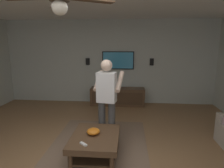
# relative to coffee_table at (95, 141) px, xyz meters

# --- Properties ---
(wall_back_tv) EXTENTS (0.10, 6.93, 2.68)m
(wall_back_tv) POSITION_rel_coffee_table_xyz_m (3.31, 0.08, 1.05)
(wall_back_tv) COLOR #B2B7AD
(wall_back_tv) RESTS_ON ground
(area_rug) EXTENTS (2.73, 1.84, 0.01)m
(area_rug) POSITION_rel_coffee_table_xyz_m (0.20, 0.00, -0.29)
(area_rug) COLOR #7A604C
(area_rug) RESTS_ON ground
(coffee_table) EXTENTS (1.00, 0.80, 0.40)m
(coffee_table) POSITION_rel_coffee_table_xyz_m (0.00, 0.00, 0.00)
(coffee_table) COLOR #513823
(coffee_table) RESTS_ON ground
(media_console) EXTENTS (0.45, 1.70, 0.55)m
(media_console) POSITION_rel_coffee_table_xyz_m (2.98, -0.21, -0.02)
(media_console) COLOR #513823
(media_console) RESTS_ON ground
(tv) EXTENTS (0.05, 1.02, 0.57)m
(tv) POSITION_rel_coffee_table_xyz_m (3.22, -0.21, 1.11)
(tv) COLOR black
(person_standing) EXTENTS (0.59, 0.60, 1.64)m
(person_standing) POSITION_rel_coffee_table_xyz_m (0.60, -0.14, 0.64)
(person_standing) COLOR #3F3F3F
(person_standing) RESTS_ON ground
(bowl) EXTENTS (0.23, 0.23, 0.10)m
(bowl) POSITION_rel_coffee_table_xyz_m (0.04, 0.04, 0.16)
(bowl) COLOR orange
(bowl) RESTS_ON coffee_table
(remote_white) EXTENTS (0.13, 0.14, 0.02)m
(remote_white) POSITION_rel_coffee_table_xyz_m (-0.33, 0.13, 0.12)
(remote_white) COLOR white
(remote_white) RESTS_ON coffee_table
(vase_round) EXTENTS (0.22, 0.22, 0.22)m
(vase_round) POSITION_rel_coffee_table_xyz_m (2.98, 0.20, 0.36)
(vase_round) COLOR orange
(vase_round) RESTS_ON media_console
(wall_speaker_left) EXTENTS (0.06, 0.12, 0.22)m
(wall_speaker_left) POSITION_rel_coffee_table_xyz_m (3.23, -1.27, 1.07)
(wall_speaker_left) COLOR black
(wall_speaker_right) EXTENTS (0.06, 0.12, 0.22)m
(wall_speaker_right) POSITION_rel_coffee_table_xyz_m (3.23, 0.78, 1.06)
(wall_speaker_right) COLOR black
(ceiling_fan) EXTENTS (1.11, 1.15, 0.46)m
(ceiling_fan) POSITION_rel_coffee_table_xyz_m (-1.02, 0.16, 2.06)
(ceiling_fan) COLOR #4C3828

